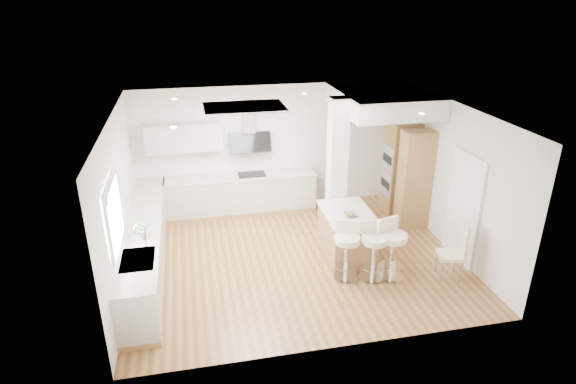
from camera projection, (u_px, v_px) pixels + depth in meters
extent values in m
plane|color=#A06C3B|center=(296.00, 258.00, 9.07)|extent=(6.00, 6.00, 0.00)
cube|color=white|center=(296.00, 258.00, 9.07)|extent=(6.00, 5.00, 0.02)
cube|color=white|center=(271.00, 147.00, 10.77)|extent=(6.00, 0.04, 2.80)
cube|color=white|center=(119.00, 204.00, 7.95)|extent=(0.04, 5.00, 2.80)
cube|color=white|center=(451.00, 177.00, 9.09)|extent=(0.04, 5.00, 2.80)
cube|color=white|center=(244.00, 108.00, 8.37)|extent=(1.40, 0.95, 0.05)
cube|color=white|center=(244.00, 108.00, 8.37)|extent=(1.25, 0.80, 0.03)
cylinder|color=white|center=(174.00, 99.00, 8.94)|extent=(0.10, 0.10, 0.02)
cylinder|color=white|center=(173.00, 127.00, 7.14)|extent=(0.10, 0.10, 0.02)
cylinder|color=white|center=(304.00, 94.00, 9.42)|extent=(0.10, 0.10, 0.02)
cylinder|color=white|center=(386.00, 95.00, 9.26)|extent=(0.10, 0.10, 0.02)
cylinder|color=white|center=(422.00, 114.00, 7.91)|extent=(0.10, 0.10, 0.02)
cube|color=white|center=(113.00, 213.00, 7.04)|extent=(0.03, 1.15, 0.95)
cube|color=white|center=(109.00, 181.00, 6.85)|extent=(0.04, 1.28, 0.06)
cube|color=white|center=(119.00, 244.00, 7.24)|extent=(0.04, 1.28, 0.06)
cube|color=white|center=(109.00, 232.00, 6.50)|extent=(0.04, 0.06, 0.95)
cube|color=white|center=(119.00, 197.00, 7.60)|extent=(0.04, 0.06, 0.95)
cube|color=#929499|center=(111.00, 186.00, 6.88)|extent=(0.03, 1.18, 0.14)
cube|color=#463C37|center=(464.00, 209.00, 8.70)|extent=(0.02, 0.90, 2.00)
cube|color=white|center=(463.00, 209.00, 8.70)|extent=(0.05, 1.00, 2.10)
cube|color=#B0824B|center=(148.00, 265.00, 8.76)|extent=(0.60, 4.50, 0.10)
cube|color=beige|center=(146.00, 244.00, 8.59)|extent=(0.60, 4.50, 0.76)
cube|color=beige|center=(143.00, 224.00, 8.43)|extent=(0.63, 4.50, 0.04)
cube|color=#BABABF|center=(138.00, 260.00, 7.30)|extent=(0.50, 0.75, 0.02)
cube|color=#BABABF|center=(137.00, 269.00, 7.16)|extent=(0.40, 0.34, 0.10)
cube|color=#BABABF|center=(139.00, 257.00, 7.48)|extent=(0.40, 0.34, 0.10)
cylinder|color=silver|center=(145.00, 239.00, 7.52)|extent=(0.02, 0.02, 0.36)
torus|color=silver|center=(139.00, 229.00, 7.44)|extent=(0.18, 0.02, 0.18)
imported|color=#488D49|center=(142.00, 230.00, 7.83)|extent=(0.17, 0.12, 0.33)
cube|color=#B0824B|center=(242.00, 210.00, 10.88)|extent=(3.30, 0.60, 0.10)
cube|color=beige|center=(241.00, 193.00, 10.71)|extent=(3.30, 0.60, 0.76)
cube|color=beige|center=(241.00, 176.00, 10.56)|extent=(3.33, 0.63, 0.04)
cube|color=black|center=(252.00, 174.00, 10.60)|extent=(0.60, 0.40, 0.01)
cube|color=beige|center=(184.00, 137.00, 10.10)|extent=(1.60, 0.34, 0.60)
cube|color=#BABABF|center=(249.00, 117.00, 10.29)|extent=(0.25, 0.18, 0.70)
cube|color=black|center=(250.00, 143.00, 10.43)|extent=(0.90, 0.26, 0.44)
cube|color=white|center=(337.00, 167.00, 9.57)|extent=(0.35, 0.35, 2.80)
cube|color=white|center=(382.00, 100.00, 9.71)|extent=(1.78, 2.20, 0.40)
cube|color=#B0824B|center=(400.00, 169.00, 10.52)|extent=(0.62, 0.62, 2.10)
cube|color=#B0824B|center=(414.00, 180.00, 9.89)|extent=(0.62, 0.40, 2.10)
cube|color=#BABABF|center=(388.00, 159.00, 10.36)|extent=(0.02, 0.55, 0.55)
cube|color=#BABABF|center=(386.00, 184.00, 10.59)|extent=(0.02, 0.55, 0.55)
cube|color=black|center=(387.00, 159.00, 10.36)|extent=(0.01, 0.45, 0.18)
cube|color=black|center=(385.00, 184.00, 10.58)|extent=(0.01, 0.45, 0.18)
cube|color=#B0824B|center=(347.00, 233.00, 9.15)|extent=(0.86, 1.31, 0.79)
cube|color=beige|center=(348.00, 213.00, 8.99)|extent=(0.93, 1.38, 0.04)
imported|color=slate|center=(350.00, 214.00, 8.84)|extent=(0.24, 0.24, 0.06)
sphere|color=#C27216|center=(352.00, 214.00, 8.85)|extent=(0.07, 0.07, 0.06)
sphere|color=#C27216|center=(348.00, 214.00, 8.85)|extent=(0.07, 0.07, 0.06)
sphere|color=olive|center=(351.00, 215.00, 8.81)|extent=(0.07, 0.07, 0.06)
cylinder|color=silver|center=(345.00, 277.00, 8.44)|extent=(0.61, 0.61, 0.03)
cylinder|color=silver|center=(346.00, 259.00, 8.30)|extent=(0.10, 0.10, 0.69)
cylinder|color=silver|center=(346.00, 266.00, 8.36)|extent=(0.47, 0.47, 0.02)
cylinder|color=#F1E2C4|center=(347.00, 239.00, 8.15)|extent=(0.58, 0.58, 0.11)
cube|color=#F1E2C4|center=(348.00, 227.00, 8.24)|extent=(0.39, 0.20, 0.23)
cylinder|color=silver|center=(372.00, 278.00, 8.42)|extent=(0.49, 0.49, 0.03)
cylinder|color=silver|center=(373.00, 260.00, 8.28)|extent=(0.08, 0.08, 0.70)
cylinder|color=silver|center=(373.00, 267.00, 8.33)|extent=(0.37, 0.37, 0.02)
cylinder|color=#F1E2C4|center=(375.00, 240.00, 8.12)|extent=(0.46, 0.46, 0.11)
cube|color=#F1E2C4|center=(372.00, 226.00, 8.22)|extent=(0.41, 0.06, 0.24)
cylinder|color=silver|center=(390.00, 277.00, 8.46)|extent=(0.61, 0.61, 0.03)
cylinder|color=silver|center=(392.00, 258.00, 8.31)|extent=(0.10, 0.10, 0.72)
cylinder|color=silver|center=(391.00, 265.00, 8.37)|extent=(0.47, 0.47, 0.02)
cylinder|color=#F1E2C4|center=(394.00, 237.00, 8.15)|extent=(0.58, 0.58, 0.11)
cube|color=#F1E2C4|center=(388.00, 224.00, 8.23)|extent=(0.42, 0.17, 0.25)
cube|color=#F1E2C4|center=(450.00, 255.00, 8.31)|extent=(0.50, 0.50, 0.06)
cube|color=#F1E2C4|center=(464.00, 240.00, 8.19)|extent=(0.13, 0.39, 0.67)
cylinder|color=#B0824B|center=(441.00, 272.00, 8.25)|extent=(0.04, 0.04, 0.41)
cylinder|color=#B0824B|center=(436.00, 262.00, 8.56)|extent=(0.04, 0.04, 0.41)
cylinder|color=#B0824B|center=(461.00, 272.00, 8.25)|extent=(0.04, 0.04, 0.41)
cylinder|color=#B0824B|center=(455.00, 262.00, 8.55)|extent=(0.04, 0.04, 0.41)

